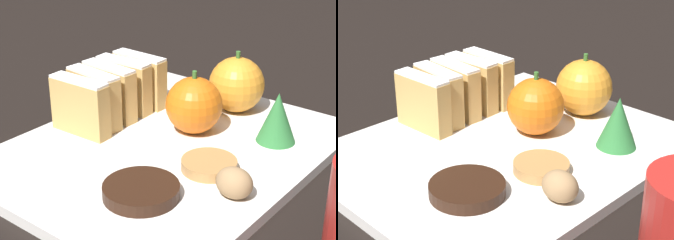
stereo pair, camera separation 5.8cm
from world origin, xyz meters
TOP-DOWN VIEW (x-y plane):
  - ground_plane at (0.00, 0.00)m, footprint 6.00×6.00m
  - serving_platter at (0.00, 0.00)m, footprint 0.29×0.36m
  - stollen_slice_front at (-0.10, -0.03)m, footprint 0.07×0.02m
  - stollen_slice_second at (-0.10, -0.01)m, footprint 0.07×0.02m
  - stollen_slice_third at (-0.10, 0.02)m, footprint 0.07×0.02m
  - stollen_slice_fourth at (-0.10, 0.04)m, footprint 0.07×0.02m
  - stollen_slice_fifth at (-0.10, 0.07)m, footprint 0.07×0.02m
  - orange_near at (0.00, 0.05)m, footprint 0.06×0.06m
  - orange_far at (0.01, 0.13)m, footprint 0.07×0.07m
  - walnut at (0.11, -0.04)m, footprint 0.04×0.03m
  - chocolate_cookie at (0.04, -0.09)m, footprint 0.07×0.07m
  - gingerbread_cookie at (0.06, -0.02)m, footprint 0.06×0.06m
  - evergreen_sprig at (0.08, 0.08)m, footprint 0.04×0.04m

SIDE VIEW (x-z plane):
  - ground_plane at x=0.00m, z-range 0.00..0.00m
  - serving_platter at x=0.00m, z-range 0.00..0.01m
  - gingerbread_cookie at x=0.06m, z-range 0.01..0.02m
  - chocolate_cookie at x=0.04m, z-range 0.01..0.02m
  - walnut at x=0.11m, z-range 0.01..0.04m
  - evergreen_sprig at x=0.08m, z-range 0.01..0.07m
  - orange_near at x=0.00m, z-range 0.01..0.08m
  - stollen_slice_front at x=-0.10m, z-range 0.01..0.08m
  - stollen_slice_second at x=-0.10m, z-range 0.01..0.08m
  - stollen_slice_third at x=-0.10m, z-range 0.01..0.08m
  - stollen_slice_fourth at x=-0.10m, z-range 0.01..0.08m
  - stollen_slice_fifth at x=-0.10m, z-range 0.01..0.08m
  - orange_far at x=0.01m, z-range 0.01..0.08m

